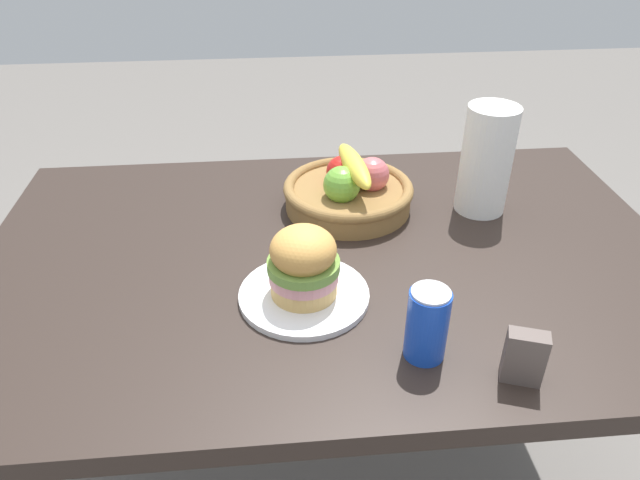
{
  "coord_description": "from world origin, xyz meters",
  "views": [
    {
      "loc": [
        -0.11,
        -0.97,
        1.42
      ],
      "look_at": [
        -0.03,
        -0.04,
        0.81
      ],
      "focal_mm": 33.21,
      "sensor_mm": 36.0,
      "label": 1
    }
  ],
  "objects": [
    {
      "name": "dining_table",
      "position": [
        0.0,
        0.0,
        0.65
      ],
      "size": [
        1.4,
        0.9,
        0.75
      ],
      "color": "#2D231E",
      "rests_on": "ground_plane"
    },
    {
      "name": "plate",
      "position": [
        -0.06,
        -0.14,
        0.76
      ],
      "size": [
        0.24,
        0.24,
        0.01
      ],
      "primitive_type": "cylinder",
      "color": "white",
      "rests_on": "dining_table"
    },
    {
      "name": "sandwich",
      "position": [
        -0.06,
        -0.14,
        0.83
      ],
      "size": [
        0.13,
        0.13,
        0.13
      ],
      "color": "#DBAD60",
      "rests_on": "plate"
    },
    {
      "name": "soda_can",
      "position": [
        0.12,
        -0.3,
        0.81
      ],
      "size": [
        0.07,
        0.07,
        0.13
      ],
      "color": "blue",
      "rests_on": "dining_table"
    },
    {
      "name": "fruit_basket",
      "position": [
        0.06,
        0.18,
        0.8
      ],
      "size": [
        0.29,
        0.29,
        0.14
      ],
      "color": "olive",
      "rests_on": "dining_table"
    },
    {
      "name": "paper_towel_roll",
      "position": [
        0.35,
        0.15,
        0.87
      ],
      "size": [
        0.11,
        0.11,
        0.24
      ],
      "primitive_type": "cylinder",
      "color": "white",
      "rests_on": "dining_table"
    },
    {
      "name": "napkin_holder",
      "position": [
        0.25,
        -0.36,
        0.8
      ],
      "size": [
        0.07,
        0.05,
        0.09
      ],
      "primitive_type": "cube",
      "rotation": [
        0.0,
        0.0,
        -0.34
      ],
      "color": "#594C47",
      "rests_on": "dining_table"
    }
  ]
}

